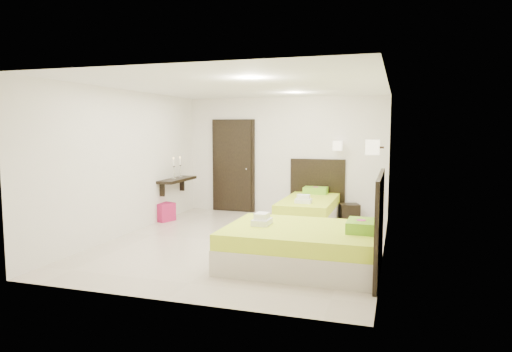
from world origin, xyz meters
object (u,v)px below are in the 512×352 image
(bed_single, at_px, (310,209))
(bed_double, at_px, (307,245))
(ottoman, at_px, (163,212))
(nightstand, at_px, (349,212))

(bed_single, height_order, bed_double, bed_double)
(bed_double, bearing_deg, bed_single, 100.08)
(bed_single, height_order, ottoman, bed_single)
(bed_single, bearing_deg, nightstand, 39.03)
(bed_double, xyz_separation_m, ottoman, (-3.47, 2.23, -0.12))
(nightstand, xyz_separation_m, ottoman, (-3.69, -1.22, 0.01))
(bed_double, relative_size, nightstand, 5.47)
(nightstand, height_order, ottoman, ottoman)
(bed_double, height_order, ottoman, bed_double)
(bed_double, relative_size, ottoman, 5.67)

